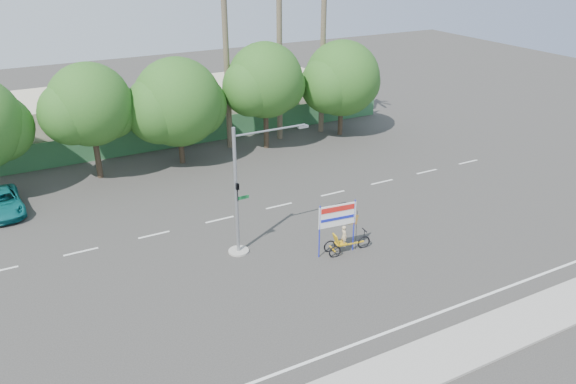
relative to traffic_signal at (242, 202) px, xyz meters
name	(u,v)px	position (x,y,z in m)	size (l,w,h in m)	color
ground	(316,276)	(2.20, -3.98, -2.92)	(120.00, 120.00, 0.00)	#33302D
sidewalk_near	(414,368)	(2.20, -11.48, -2.86)	(50.00, 2.40, 0.12)	gray
fence	(180,135)	(2.20, 17.52, -1.92)	(38.00, 0.08, 2.00)	#336B3D
building_left	(37,125)	(-7.80, 22.02, -0.92)	(12.00, 8.00, 4.00)	beige
building_right	(248,99)	(10.20, 22.02, -1.12)	(14.00, 8.00, 3.60)	beige
tree_left	(89,108)	(-4.85, 14.02, 2.14)	(6.66, 5.60, 8.07)	#473828
tree_center	(177,105)	(1.14, 14.02, 1.55)	(7.62, 6.40, 7.85)	#473828
tree_right	(265,83)	(8.15, 14.02, 2.32)	(6.90, 5.80, 8.36)	#473828
tree_far_right	(341,81)	(15.15, 14.02, 1.73)	(7.38, 6.20, 7.94)	#473828
palm_tall	(279,8)	(10.20, 15.52, 7.55)	(3.73, 3.79, 17.45)	#70604C
palm_mid	(324,19)	(14.20, 15.52, 6.48)	(3.73, 3.79, 15.45)	#70604C
palm_short	(225,34)	(5.70, 15.52, 5.94)	(3.73, 3.79, 14.45)	#70604C
traffic_signal	(242,202)	(0.00, 0.00, 0.00)	(4.72, 1.10, 7.00)	gray
trike_billboard	(342,232)	(4.53, -2.61, -1.69)	(3.09, 0.85, 3.05)	black
pickup_truck	(2,203)	(-11.16, 11.17, -2.25)	(2.21, 4.80, 1.33)	#0F696C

